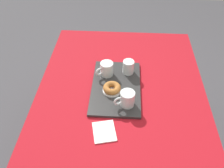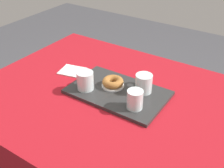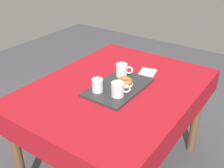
{
  "view_description": "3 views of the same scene",
  "coord_description": "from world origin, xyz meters",
  "px_view_note": "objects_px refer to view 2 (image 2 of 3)",
  "views": [
    {
      "loc": [
        -1.02,
        -0.01,
        1.79
      ],
      "look_at": [
        0.0,
        0.06,
        0.81
      ],
      "focal_mm": 38.7,
      "sensor_mm": 36.0,
      "label": 1
    },
    {
      "loc": [
        0.61,
        -0.91,
        1.52
      ],
      "look_at": [
        0.0,
        0.0,
        0.83
      ],
      "focal_mm": 44.73,
      "sensor_mm": 36.0,
      "label": 2
    },
    {
      "loc": [
        1.33,
        0.9,
        1.64
      ],
      "look_at": [
        0.06,
        0.01,
        0.8
      ],
      "focal_mm": 43.6,
      "sensor_mm": 36.0,
      "label": 3
    }
  ],
  "objects_px": {
    "sugar_donut_left": "(113,82)",
    "serving_tray": "(118,92)",
    "dining_table": "(111,113)",
    "water_glass_near": "(135,100)",
    "tea_mug_left": "(144,84)",
    "donut_plate_left": "(113,85)",
    "tea_mug_right": "(85,81)",
    "paper_napkin": "(72,71)"
  },
  "relations": [
    {
      "from": "serving_tray",
      "to": "donut_plate_left",
      "type": "distance_m",
      "value": 0.05
    },
    {
      "from": "dining_table",
      "to": "donut_plate_left",
      "type": "bearing_deg",
      "value": 114.11
    },
    {
      "from": "tea_mug_left",
      "to": "paper_napkin",
      "type": "bearing_deg",
      "value": -177.3
    },
    {
      "from": "donut_plate_left",
      "to": "sugar_donut_left",
      "type": "xyz_separation_m",
      "value": [
        0.0,
        0.0,
        0.02
      ]
    },
    {
      "from": "tea_mug_right",
      "to": "paper_napkin",
      "type": "relative_size",
      "value": 0.89
    },
    {
      "from": "serving_tray",
      "to": "tea_mug_left",
      "type": "bearing_deg",
      "value": 32.24
    },
    {
      "from": "serving_tray",
      "to": "donut_plate_left",
      "type": "height_order",
      "value": "donut_plate_left"
    },
    {
      "from": "tea_mug_left",
      "to": "water_glass_near",
      "type": "bearing_deg",
      "value": -77.63
    },
    {
      "from": "dining_table",
      "to": "water_glass_near",
      "type": "distance_m",
      "value": 0.22
    },
    {
      "from": "tea_mug_left",
      "to": "paper_napkin",
      "type": "relative_size",
      "value": 0.83
    },
    {
      "from": "tea_mug_right",
      "to": "paper_napkin",
      "type": "height_order",
      "value": "tea_mug_right"
    },
    {
      "from": "paper_napkin",
      "to": "serving_tray",
      "type": "bearing_deg",
      "value": -7.86
    },
    {
      "from": "water_glass_near",
      "to": "donut_plate_left",
      "type": "distance_m",
      "value": 0.2
    },
    {
      "from": "paper_napkin",
      "to": "donut_plate_left",
      "type": "bearing_deg",
      "value": -4.61
    },
    {
      "from": "sugar_donut_left",
      "to": "serving_tray",
      "type": "bearing_deg",
      "value": -27.32
    },
    {
      "from": "donut_plate_left",
      "to": "dining_table",
      "type": "bearing_deg",
      "value": -65.89
    },
    {
      "from": "dining_table",
      "to": "tea_mug_left",
      "type": "xyz_separation_m",
      "value": [
        0.12,
        0.1,
        0.16
      ]
    },
    {
      "from": "dining_table",
      "to": "serving_tray",
      "type": "xyz_separation_m",
      "value": [
        0.02,
        0.03,
        0.11
      ]
    },
    {
      "from": "dining_table",
      "to": "tea_mug_right",
      "type": "relative_size",
      "value": 11.29
    },
    {
      "from": "tea_mug_left",
      "to": "paper_napkin",
      "type": "xyz_separation_m",
      "value": [
        -0.43,
        -0.02,
        -0.06
      ]
    },
    {
      "from": "donut_plate_left",
      "to": "tea_mug_left",
      "type": "bearing_deg",
      "value": 16.4
    },
    {
      "from": "serving_tray",
      "to": "paper_napkin",
      "type": "xyz_separation_m",
      "value": [
        -0.32,
        0.04,
        -0.01
      ]
    },
    {
      "from": "serving_tray",
      "to": "tea_mug_right",
      "type": "distance_m",
      "value": 0.16
    },
    {
      "from": "dining_table",
      "to": "paper_napkin",
      "type": "xyz_separation_m",
      "value": [
        -0.31,
        0.08,
        0.11
      ]
    },
    {
      "from": "serving_tray",
      "to": "sugar_donut_left",
      "type": "relative_size",
      "value": 4.45
    },
    {
      "from": "serving_tray",
      "to": "tea_mug_right",
      "type": "height_order",
      "value": "tea_mug_right"
    },
    {
      "from": "tea_mug_left",
      "to": "serving_tray",
      "type": "bearing_deg",
      "value": -147.76
    },
    {
      "from": "water_glass_near",
      "to": "paper_napkin",
      "type": "height_order",
      "value": "water_glass_near"
    },
    {
      "from": "dining_table",
      "to": "serving_tray",
      "type": "bearing_deg",
      "value": 60.85
    },
    {
      "from": "sugar_donut_left",
      "to": "water_glass_near",
      "type": "bearing_deg",
      "value": -28.02
    },
    {
      "from": "dining_table",
      "to": "donut_plate_left",
      "type": "height_order",
      "value": "donut_plate_left"
    },
    {
      "from": "donut_plate_left",
      "to": "paper_napkin",
      "type": "distance_m",
      "value": 0.28
    },
    {
      "from": "water_glass_near",
      "to": "donut_plate_left",
      "type": "height_order",
      "value": "water_glass_near"
    },
    {
      "from": "tea_mug_right",
      "to": "donut_plate_left",
      "type": "xyz_separation_m",
      "value": [
        0.1,
        0.09,
        -0.04
      ]
    },
    {
      "from": "tea_mug_left",
      "to": "water_glass_near",
      "type": "distance_m",
      "value": 0.14
    },
    {
      "from": "serving_tray",
      "to": "tea_mug_left",
      "type": "distance_m",
      "value": 0.13
    },
    {
      "from": "donut_plate_left",
      "to": "paper_napkin",
      "type": "relative_size",
      "value": 0.84
    },
    {
      "from": "tea_mug_right",
      "to": "sugar_donut_left",
      "type": "relative_size",
      "value": 1.11
    },
    {
      "from": "dining_table",
      "to": "sugar_donut_left",
      "type": "bearing_deg",
      "value": 114.11
    },
    {
      "from": "dining_table",
      "to": "paper_napkin",
      "type": "relative_size",
      "value": 10.02
    },
    {
      "from": "tea_mug_right",
      "to": "paper_napkin",
      "type": "xyz_separation_m",
      "value": [
        -0.18,
        0.11,
        -0.06
      ]
    },
    {
      "from": "serving_tray",
      "to": "water_glass_near",
      "type": "xyz_separation_m",
      "value": [
        0.13,
        -0.07,
        0.05
      ]
    }
  ]
}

